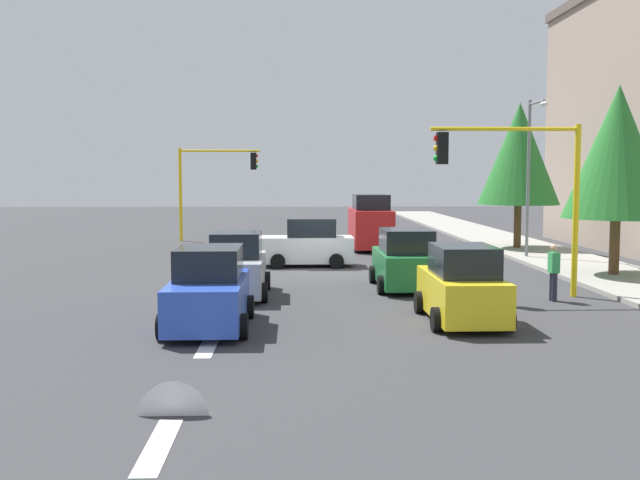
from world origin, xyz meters
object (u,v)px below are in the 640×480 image
object	(u,v)px
tree_roadside_near	(618,152)
traffic_signal_near_left	(516,175)
delivery_van_red	(370,224)
car_blue	(209,292)
tree_roadside_mid	(519,154)
car_white	(308,244)
car_green	(406,261)
traffic_signal_far_right	(213,175)
street_lamp_curbside	(531,161)
car_silver	(237,267)
car_yellow	(462,287)
pedestrian_crossing	(554,271)

from	to	relation	value
tree_roadside_near	traffic_signal_near_left	bearing A→B (deg)	-50.59
delivery_van_red	car_blue	world-z (taller)	delivery_van_red
tree_roadside_mid	car_white	size ratio (longest dim) A/B	1.92
car_white	car_green	distance (m)	6.90
tree_roadside_mid	tree_roadside_near	world-z (taller)	tree_roadside_mid
traffic_signal_far_right	street_lamp_curbside	xyz separation A→B (m)	(10.39, 14.83, 0.61)
traffic_signal_near_left	traffic_signal_far_right	world-z (taller)	traffic_signal_near_left
street_lamp_curbside	delivery_van_red	bearing A→B (deg)	-129.28
traffic_signal_near_left	car_green	xyz separation A→B (m)	(-1.83, -3.06, -2.85)
street_lamp_curbside	car_white	size ratio (longest dim) A/B	1.85
traffic_signal_near_left	car_silver	bearing A→B (deg)	-93.61
car_green	tree_roadside_mid	bearing A→B (deg)	148.58
street_lamp_curbside	car_green	size ratio (longest dim) A/B	1.75
traffic_signal_near_left	traffic_signal_far_right	size ratio (longest dim) A/B	1.00
tree_roadside_near	car_white	distance (m)	12.29
car_yellow	pedestrian_crossing	distance (m)	4.59
traffic_signal_near_left	traffic_signal_far_right	xyz separation A→B (m)	(-20.00, -11.26, -0.01)
car_white	car_silver	size ratio (longest dim) A/B	0.95
car_green	car_white	bearing A→B (deg)	-153.33
car_yellow	pedestrian_crossing	size ratio (longest dim) A/B	2.30
traffic_signal_near_left	pedestrian_crossing	bearing A→B (deg)	50.71
traffic_signal_far_right	delivery_van_red	size ratio (longest dim) A/B	1.09
traffic_signal_near_left	street_lamp_curbside	world-z (taller)	street_lamp_curbside
tree_roadside_near	delivery_van_red	world-z (taller)	tree_roadside_near
delivery_van_red	car_silver	size ratio (longest dim) A/B	1.21
car_white	car_yellow	size ratio (longest dim) A/B	0.97
traffic_signal_near_left	tree_roadside_near	size ratio (longest dim) A/B	0.76
pedestrian_crossing	traffic_signal_far_right	bearing A→B (deg)	-149.56
traffic_signal_far_right	tree_roadside_near	bearing A→B (deg)	45.23
car_green	delivery_van_red	bearing A→B (deg)	179.13
car_blue	car_white	distance (m)	12.59
traffic_signal_near_left	traffic_signal_far_right	bearing A→B (deg)	-150.62
traffic_signal_near_left	car_silver	size ratio (longest dim) A/B	1.33
delivery_van_red	pedestrian_crossing	bearing A→B (deg)	13.71
traffic_signal_near_left	car_yellow	distance (m)	5.38
street_lamp_curbside	car_white	world-z (taller)	street_lamp_curbside
pedestrian_crossing	car_yellow	bearing A→B (deg)	-48.46
traffic_signal_far_right	pedestrian_crossing	bearing A→B (deg)	30.44
street_lamp_curbside	car_green	bearing A→B (deg)	-40.46
tree_roadside_near	delivery_van_red	bearing A→B (deg)	-144.58
pedestrian_crossing	car_white	bearing A→B (deg)	-140.99
street_lamp_curbside	tree_roadside_mid	size ratio (longest dim) A/B	0.96
tree_roadside_near	pedestrian_crossing	bearing A→B (deg)	-39.33
traffic_signal_near_left	pedestrian_crossing	distance (m)	3.09
street_lamp_curbside	car_white	bearing A→B (deg)	-80.60
street_lamp_curbside	tree_roadside_near	world-z (taller)	street_lamp_curbside
tree_roadside_mid	tree_roadside_near	size ratio (longest dim) A/B	1.05
traffic_signal_far_right	car_green	size ratio (longest dim) A/B	1.32
traffic_signal_far_right	street_lamp_curbside	world-z (taller)	street_lamp_curbside
traffic_signal_near_left	street_lamp_curbside	xyz separation A→B (m)	(-9.61, 3.57, 0.60)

